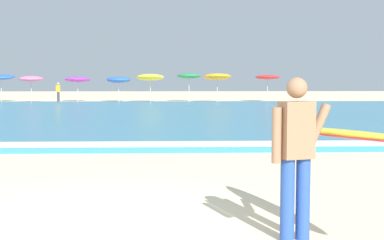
% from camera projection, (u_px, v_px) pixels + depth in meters
% --- Properties ---
extents(ground_plane, '(160.00, 160.00, 0.00)m').
position_uv_depth(ground_plane, '(86.00, 227.00, 6.05)').
color(ground_plane, beige).
extents(sea, '(120.00, 28.00, 0.14)m').
position_uv_depth(sea, '(153.00, 113.00, 26.20)').
color(sea, teal).
rests_on(sea, ground).
extents(surf_foam, '(120.00, 1.11, 0.01)m').
position_uv_depth(surf_foam, '(132.00, 144.00, 12.84)').
color(surf_foam, white).
rests_on(surf_foam, sea).
extents(surfer_with_board, '(1.31, 2.92, 1.73)m').
position_uv_depth(surfer_with_board, '(316.00, 143.00, 5.57)').
color(surfer_with_board, '#284CA3').
rests_on(surfer_with_board, ground).
extents(beach_umbrella_0, '(2.17, 2.19, 2.29)m').
position_uv_depth(beach_umbrella_0, '(1.00, 77.00, 42.27)').
color(beach_umbrella_0, beige).
rests_on(beach_umbrella_0, ground).
extents(beach_umbrella_1, '(1.85, 1.86, 2.11)m').
position_uv_depth(beach_umbrella_1, '(31.00, 79.00, 40.62)').
color(beach_umbrella_1, beige).
rests_on(beach_umbrella_1, ground).
extents(beach_umbrella_2, '(2.08, 2.09, 2.05)m').
position_uv_depth(beach_umbrella_2, '(78.00, 80.00, 42.93)').
color(beach_umbrella_2, beige).
rests_on(beach_umbrella_2, ground).
extents(beach_umbrella_3, '(1.95, 1.95, 2.06)m').
position_uv_depth(beach_umbrella_3, '(119.00, 80.00, 42.35)').
color(beach_umbrella_3, beige).
rests_on(beach_umbrella_3, ground).
extents(beach_umbrella_4, '(2.22, 2.24, 2.31)m').
position_uv_depth(beach_umbrella_4, '(150.00, 77.00, 41.71)').
color(beach_umbrella_4, beige).
rests_on(beach_umbrella_4, ground).
extents(beach_umbrella_5, '(1.97, 1.98, 2.36)m').
position_uv_depth(beach_umbrella_5, '(189.00, 76.00, 43.17)').
color(beach_umbrella_5, beige).
rests_on(beach_umbrella_5, ground).
extents(beach_umbrella_6, '(2.23, 2.26, 2.35)m').
position_uv_depth(beach_umbrella_6, '(217.00, 77.00, 41.57)').
color(beach_umbrella_6, beige).
rests_on(beach_umbrella_6, ground).
extents(beach_umbrella_7, '(1.98, 1.99, 2.20)m').
position_uv_depth(beach_umbrella_7, '(268.00, 77.00, 42.52)').
color(beach_umbrella_7, beige).
rests_on(beach_umbrella_7, ground).
extents(beachgoer_near_row_left, '(0.32, 0.20, 1.58)m').
position_uv_depth(beachgoer_near_row_left, '(58.00, 92.00, 40.67)').
color(beachgoer_near_row_left, '#383842').
rests_on(beachgoer_near_row_left, ground).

